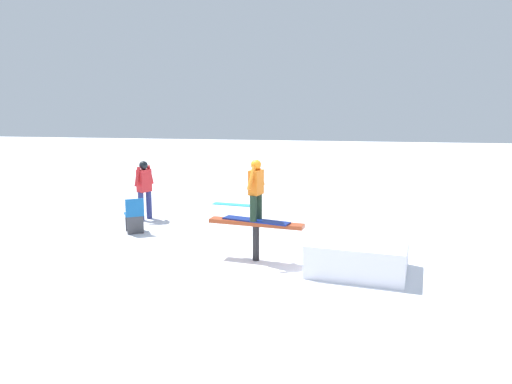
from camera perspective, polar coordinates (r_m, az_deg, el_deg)
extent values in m
plane|color=white|center=(10.30, 0.00, -7.79)|extent=(60.00, 60.00, 0.00)
cylinder|color=black|center=(10.19, 0.00, -5.82)|extent=(0.14, 0.14, 0.74)
cube|color=#A53F1E|center=(10.08, 0.00, -3.58)|extent=(1.99, 0.60, 0.08)
cube|color=white|center=(9.76, 11.58, -7.14)|extent=(2.02, 1.78, 0.62)
cube|color=navy|center=(10.07, 0.00, -3.28)|extent=(1.43, 0.67, 0.03)
cylinder|color=#1D3222|center=(10.12, 0.31, -1.60)|extent=(0.14, 0.14, 0.52)
cylinder|color=#1D3222|center=(9.89, -0.32, -1.88)|extent=(0.14, 0.14, 0.52)
cube|color=orange|center=(9.91, 0.00, 1.12)|extent=(0.28, 0.37, 0.49)
cylinder|color=orange|center=(10.07, 0.51, 1.91)|extent=(0.16, 0.32, 0.45)
cylinder|color=orange|center=(9.71, -0.53, 1.58)|extent=(0.16, 0.32, 0.45)
sphere|color=orange|center=(9.86, 0.00, 3.13)|extent=(0.21, 0.21, 0.21)
cylinder|color=navy|center=(14.02, -12.13, -1.42)|extent=(0.15, 0.15, 0.77)
cylinder|color=navy|center=(13.84, -12.99, -1.62)|extent=(0.15, 0.15, 0.77)
cube|color=red|center=(13.80, -12.67, 1.28)|extent=(0.36, 0.43, 0.60)
cylinder|color=red|center=(13.94, -12.00, 1.96)|extent=(0.17, 0.23, 0.53)
cylinder|color=red|center=(13.63, -13.41, 1.71)|extent=(0.17, 0.23, 0.53)
sphere|color=black|center=(13.75, -12.74, 3.00)|extent=(0.23, 0.23, 0.23)
cube|color=#32BAC9|center=(15.54, -2.57, -1.45)|extent=(1.36, 0.48, 0.02)
cube|color=#3F3F44|center=(12.86, -13.82, -3.34)|extent=(0.36, 0.23, 0.44)
cube|color=#3F3F44|center=(12.52, -13.61, -3.72)|extent=(0.36, 0.23, 0.44)
cube|color=#1860AA|center=(12.63, -13.77, -2.47)|extent=(0.60, 0.60, 0.04)
cube|color=#1860AA|center=(12.39, -13.69, -1.68)|extent=(0.40, 0.25, 0.40)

